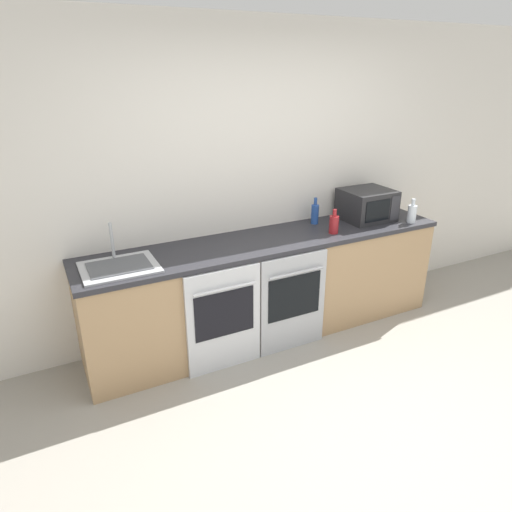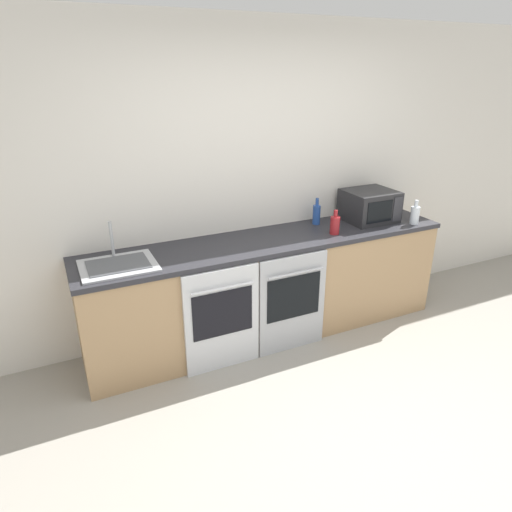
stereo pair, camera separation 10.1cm
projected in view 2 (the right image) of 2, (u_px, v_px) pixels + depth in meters
name	position (u px, v px, depth m)	size (l,w,h in m)	color
ground_plane	(386.00, 457.00, 2.80)	(16.00, 16.00, 0.00)	gray
wall_back	(253.00, 182.00, 3.91)	(10.00, 0.06, 2.60)	silver
counter_back	(269.00, 287.00, 3.96)	(3.17, 0.63, 0.90)	tan
oven_left	(222.00, 320.00, 3.48)	(0.60, 0.06, 0.85)	silver
oven_right	(293.00, 303.00, 3.72)	(0.60, 0.06, 0.85)	#A8AAAF
microwave	(369.00, 206.00, 4.19)	(0.45, 0.40, 0.28)	#232326
bottle_clear	(415.00, 215.00, 4.12)	(0.08, 0.08, 0.22)	silver
bottle_blue	(317.00, 214.00, 4.11)	(0.07, 0.07, 0.24)	#234793
bottle_red	(335.00, 225.00, 3.87)	(0.08, 0.08, 0.21)	maroon
sink	(118.00, 264.00, 3.26)	(0.53, 0.43, 0.29)	#A8AAAF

